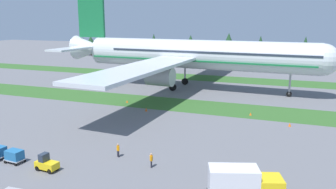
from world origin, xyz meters
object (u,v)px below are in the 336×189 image
(airliner, at_px, (188,54))
(taxiway_marker_0, at_px, (146,109))
(ground_crew_loader, at_px, (151,160))
(taxiway_marker_2, at_px, (127,101))
(catering_truck, at_px, (243,184))
(baggage_tug, at_px, (46,164))
(cargo_dolly_lead, at_px, (14,155))
(ground_crew_marshaller, at_px, (118,150))
(taxiway_marker_1, at_px, (251,114))
(taxiway_marker_3, at_px, (290,125))

(airliner, distance_m, taxiway_marker_0, 24.57)
(ground_crew_loader, relative_size, taxiway_marker_2, 3.55)
(catering_truck, xyz_separation_m, taxiway_marker_2, (-27.98, 31.34, -1.71))
(airliner, xyz_separation_m, baggage_tug, (-1.31, -50.23, -7.68))
(cargo_dolly_lead, bearing_deg, taxiway_marker_2, -173.20)
(ground_crew_marshaller, height_order, taxiway_marker_1, ground_crew_marshaller)
(taxiway_marker_3, bearing_deg, baggage_tug, -133.79)
(baggage_tug, relative_size, taxiway_marker_1, 5.48)
(baggage_tug, distance_m, taxiway_marker_1, 36.35)
(taxiway_marker_1, bearing_deg, cargo_dolly_lead, -127.90)
(taxiway_marker_3, bearing_deg, ground_crew_loader, -124.07)
(taxiway_marker_0, relative_size, taxiway_marker_1, 1.36)
(taxiway_marker_0, relative_size, taxiway_marker_2, 1.37)
(taxiway_marker_1, bearing_deg, airliner, 132.49)
(taxiway_marker_1, distance_m, taxiway_marker_2, 24.98)
(ground_crew_marshaller, relative_size, ground_crew_loader, 1.00)
(catering_truck, xyz_separation_m, taxiway_marker_3, (3.67, 26.13, -1.65))
(ground_crew_loader, relative_size, taxiway_marker_3, 2.88)
(taxiway_marker_1, bearing_deg, ground_crew_loader, -107.06)
(ground_crew_marshaller, height_order, taxiway_marker_3, ground_crew_marshaller)
(ground_crew_loader, distance_m, taxiway_marker_3, 26.29)
(taxiway_marker_1, bearing_deg, baggage_tug, -121.25)
(taxiway_marker_2, bearing_deg, taxiway_marker_1, -1.77)
(baggage_tug, xyz_separation_m, ground_crew_marshaller, (5.75, 6.24, 0.13))
(airliner, height_order, taxiway_marker_0, airliner)
(cargo_dolly_lead, distance_m, ground_crew_marshaller, 12.23)
(ground_crew_marshaller, distance_m, taxiway_marker_1, 28.09)
(cargo_dolly_lead, relative_size, taxiway_marker_1, 4.70)
(taxiway_marker_0, distance_m, taxiway_marker_3, 25.25)
(baggage_tug, bearing_deg, ground_crew_loader, 119.01)
(cargo_dolly_lead, bearing_deg, airliner, 177.55)
(catering_truck, bearing_deg, ground_crew_loader, -129.98)
(taxiway_marker_2, xyz_separation_m, taxiway_marker_3, (31.65, -5.21, 0.06))
(baggage_tug, distance_m, taxiway_marker_2, 32.43)
(taxiway_marker_1, relative_size, taxiway_marker_2, 1.01)
(ground_crew_marshaller, xyz_separation_m, taxiway_marker_3, (19.79, 20.40, -0.64))
(taxiway_marker_2, bearing_deg, ground_crew_loader, -57.90)
(catering_truck, height_order, taxiway_marker_0, catering_truck)
(taxiway_marker_0, height_order, taxiway_marker_1, taxiway_marker_0)
(cargo_dolly_lead, relative_size, ground_crew_marshaller, 1.33)
(cargo_dolly_lead, distance_m, ground_crew_loader, 16.43)
(baggage_tug, relative_size, cargo_dolly_lead, 1.16)
(baggage_tug, xyz_separation_m, ground_crew_loader, (10.81, 4.86, 0.13))
(catering_truck, xyz_separation_m, ground_crew_loader, (-11.05, 4.36, -1.01))
(taxiway_marker_0, height_order, taxiway_marker_3, taxiway_marker_0)
(catering_truck, bearing_deg, ground_crew_marshaller, -128.03)
(catering_truck, distance_m, ground_crew_marshaller, 17.13)
(taxiway_marker_0, distance_m, taxiway_marker_1, 18.99)
(taxiway_marker_3, bearing_deg, airliner, 135.75)
(ground_crew_marshaller, xyz_separation_m, taxiway_marker_0, (-5.46, 20.84, -0.61))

